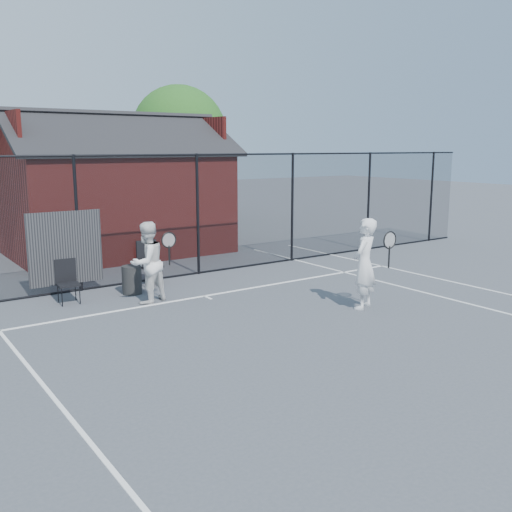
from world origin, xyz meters
TOP-DOWN VIEW (x-y plane):
  - ground at (0.00, 0.00)m, footprint 80.00×80.00m
  - court_lines at (0.00, -1.32)m, footprint 11.02×18.00m
  - fence at (-0.30, 5.00)m, footprint 22.04×3.00m
  - clubhouse at (0.50, 9.00)m, footprint 6.50×4.36m
  - tree_right at (5.50, 14.50)m, footprint 3.97×3.97m
  - player_front at (2.13, 0.39)m, footprint 0.86×0.71m
  - player_back at (-1.18, 3.24)m, footprint 0.99×0.87m
  - chair_left at (-2.54, 4.10)m, footprint 0.45×0.47m
  - chair_right at (-0.50, 4.60)m, footprint 0.49×0.51m
  - waste_bin at (-1.17, 4.10)m, footprint 0.48×0.48m

SIDE VIEW (x-z plane):
  - ground at x=0.00m, z-range 0.00..0.00m
  - court_lines at x=0.00m, z-range 0.00..0.01m
  - waste_bin at x=-1.17m, z-range 0.00..0.62m
  - chair_left at x=-2.54m, z-range 0.00..0.88m
  - chair_right at x=-0.50m, z-range 0.00..1.00m
  - player_back at x=-1.18m, z-range 0.00..1.68m
  - player_front at x=2.13m, z-range 0.00..1.80m
  - fence at x=-0.30m, z-range -0.05..2.95m
  - clubhouse at x=0.50m, z-range -0.49..3.70m
  - tree_right at x=5.50m, z-range 0.86..6.56m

